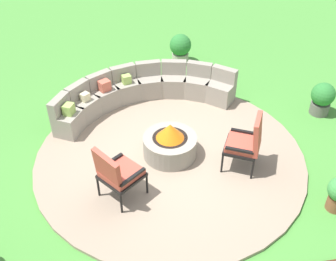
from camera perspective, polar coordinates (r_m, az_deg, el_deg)
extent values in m
plane|color=#478C38|center=(7.23, 0.29, -3.78)|extent=(24.00, 24.00, 0.00)
cylinder|color=gray|center=(7.21, 0.29, -3.60)|extent=(4.84, 4.84, 0.06)
cylinder|color=gray|center=(7.07, 0.29, -2.23)|extent=(0.96, 0.96, 0.39)
cylinder|color=black|center=(6.97, 0.30, -1.20)|extent=(0.63, 0.63, 0.06)
cone|color=orange|center=(6.86, 0.30, -0.09)|extent=(0.50, 0.50, 0.28)
cube|color=gray|center=(8.54, 7.51, 5.39)|extent=(0.70, 0.69, 0.44)
cube|color=gray|center=(8.47, 8.14, 7.97)|extent=(0.50, 0.48, 0.31)
cube|color=gray|center=(8.68, 4.23, 6.18)|extent=(0.68, 0.65, 0.44)
cube|color=gray|center=(8.62, 4.57, 8.78)|extent=(0.55, 0.39, 0.31)
cube|color=gray|center=(8.73, 0.80, 6.49)|extent=(0.62, 0.56, 0.44)
cube|color=gray|center=(8.67, 0.85, 9.10)|extent=(0.56, 0.27, 0.31)
cube|color=gray|center=(8.70, -2.65, 6.34)|extent=(0.55, 0.47, 0.44)
cube|color=gray|center=(8.64, -2.89, 8.94)|extent=(0.54, 0.18, 0.31)
cube|color=gray|center=(8.59, -5.99, 5.71)|extent=(0.64, 0.58, 0.44)
cube|color=gray|center=(8.52, -6.52, 8.30)|extent=(0.56, 0.31, 0.31)
cube|color=gray|center=(8.40, -9.10, 4.61)|extent=(0.69, 0.66, 0.44)
cube|color=gray|center=(8.31, -9.91, 7.17)|extent=(0.54, 0.41, 0.31)
cube|color=gray|center=(8.14, -11.84, 3.07)|extent=(0.70, 0.70, 0.44)
cube|color=gray|center=(8.03, -12.92, 5.59)|extent=(0.49, 0.49, 0.31)
cube|color=gray|center=(7.82, -14.07, 1.12)|extent=(0.65, 0.69, 0.44)
cube|color=gray|center=(7.68, -15.40, 3.57)|extent=(0.40, 0.54, 0.31)
cube|color=beige|center=(7.94, -11.85, 4.76)|extent=(0.21, 0.21, 0.16)
cube|color=#93B756|center=(7.61, -14.10, 2.99)|extent=(0.24, 0.26, 0.20)
cube|color=#93B756|center=(8.39, -5.99, 7.35)|extent=(0.21, 0.19, 0.18)
cube|color=#BC5B47|center=(8.19, -9.12, 6.40)|extent=(0.28, 0.26, 0.22)
cylinder|color=black|center=(6.66, -6.34, -5.51)|extent=(0.04, 0.04, 0.38)
cylinder|color=black|center=(6.38, -3.04, -7.72)|extent=(0.04, 0.04, 0.38)
cylinder|color=black|center=(6.42, -10.00, -7.98)|extent=(0.04, 0.04, 0.38)
cylinder|color=black|center=(6.12, -6.75, -10.42)|extent=(0.04, 0.04, 0.38)
cube|color=black|center=(6.24, -6.67, -6.47)|extent=(0.82, 0.81, 0.05)
cube|color=#B24738|center=(6.19, -6.72, -6.00)|extent=(0.75, 0.75, 0.09)
cube|color=#B24738|center=(5.91, -8.72, -5.54)|extent=(0.41, 0.56, 0.64)
cube|color=black|center=(6.29, -8.33, -4.49)|extent=(0.43, 0.35, 0.04)
cube|color=black|center=(6.00, -5.10, -6.69)|extent=(0.43, 0.35, 0.04)
cylinder|color=black|center=(6.78, 7.79, -4.74)|extent=(0.04, 0.04, 0.38)
cylinder|color=black|center=(7.20, 8.65, -1.95)|extent=(0.04, 0.04, 0.38)
cylinder|color=black|center=(6.75, 12.05, -5.56)|extent=(0.04, 0.04, 0.38)
cylinder|color=black|center=(7.17, 12.66, -2.72)|extent=(0.04, 0.04, 0.38)
cube|color=black|center=(6.83, 10.49, -2.34)|extent=(0.76, 0.77, 0.05)
cube|color=#B24738|center=(6.79, 10.55, -1.89)|extent=(0.70, 0.71, 0.09)
cube|color=#B24738|center=(6.62, 12.78, -0.54)|extent=(0.36, 0.57, 0.64)
cube|color=black|center=(6.54, 10.25, -2.82)|extent=(0.43, 0.26, 0.04)
cube|color=black|center=(6.95, 10.96, -0.18)|extent=(0.43, 0.26, 0.04)
cylinder|color=#605B56|center=(8.85, 20.97, 3.04)|extent=(0.39, 0.39, 0.25)
sphere|color=#2D7A33|center=(8.68, 21.45, 4.87)|extent=(0.48, 0.48, 0.48)
sphere|color=#DB337A|center=(8.66, 21.92, 5.43)|extent=(0.17, 0.17, 0.17)
cylinder|color=#A89E8E|center=(10.25, 1.77, 10.43)|extent=(0.42, 0.42, 0.24)
sphere|color=#2D7A33|center=(10.09, 1.80, 12.21)|extent=(0.54, 0.54, 0.54)
cylinder|color=brown|center=(6.78, 22.99, -9.49)|extent=(0.27, 0.27, 0.27)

